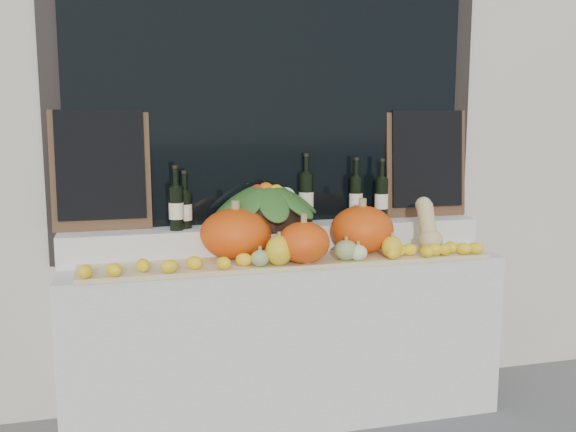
{
  "coord_description": "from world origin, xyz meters",
  "views": [
    {
      "loc": [
        -0.84,
        -1.69,
        1.63
      ],
      "look_at": [
        0.0,
        1.45,
        1.12
      ],
      "focal_mm": 40.0,
      "sensor_mm": 36.0,
      "label": 1
    }
  ],
  "objects_px": {
    "pumpkin_right": "(362,229)",
    "butternut_squash": "(428,228)",
    "wine_bottle_tall": "(306,197)",
    "pumpkin_left": "(236,233)",
    "produce_bowl": "(266,204)"
  },
  "relations": [
    {
      "from": "butternut_squash",
      "to": "produce_bowl",
      "type": "height_order",
      "value": "produce_bowl"
    },
    {
      "from": "pumpkin_right",
      "to": "butternut_squash",
      "type": "xyz_separation_m",
      "value": [
        0.37,
        -0.04,
        -0.0
      ]
    },
    {
      "from": "butternut_squash",
      "to": "pumpkin_right",
      "type": "bearing_deg",
      "value": 174.11
    },
    {
      "from": "pumpkin_left",
      "to": "pumpkin_right",
      "type": "distance_m",
      "value": 0.68
    },
    {
      "from": "wine_bottle_tall",
      "to": "produce_bowl",
      "type": "bearing_deg",
      "value": -163.11
    },
    {
      "from": "produce_bowl",
      "to": "wine_bottle_tall",
      "type": "xyz_separation_m",
      "value": [
        0.25,
        0.08,
        0.02
      ]
    },
    {
      "from": "butternut_squash",
      "to": "pumpkin_left",
      "type": "bearing_deg",
      "value": 175.62
    },
    {
      "from": "pumpkin_right",
      "to": "butternut_squash",
      "type": "distance_m",
      "value": 0.37
    },
    {
      "from": "butternut_squash",
      "to": "produce_bowl",
      "type": "relative_size",
      "value": 0.47
    },
    {
      "from": "pumpkin_left",
      "to": "produce_bowl",
      "type": "distance_m",
      "value": 0.29
    },
    {
      "from": "pumpkin_right",
      "to": "wine_bottle_tall",
      "type": "bearing_deg",
      "value": 129.23
    },
    {
      "from": "pumpkin_left",
      "to": "butternut_squash",
      "type": "xyz_separation_m",
      "value": [
        1.04,
        -0.08,
        -0.0
      ]
    },
    {
      "from": "produce_bowl",
      "to": "wine_bottle_tall",
      "type": "height_order",
      "value": "wine_bottle_tall"
    },
    {
      "from": "pumpkin_right",
      "to": "butternut_squash",
      "type": "relative_size",
      "value": 1.17
    },
    {
      "from": "butternut_squash",
      "to": "wine_bottle_tall",
      "type": "xyz_separation_m",
      "value": [
        -0.59,
        0.32,
        0.15
      ]
    }
  ]
}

